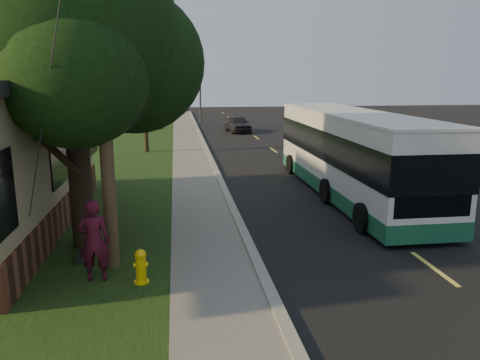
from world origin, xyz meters
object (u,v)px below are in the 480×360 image
leafy_tree (72,40)px  skateboard_main (81,255)px  fire_hydrant (141,266)px  traffic_signal (200,90)px  skateboarder (94,241)px  bare_tree_far (160,106)px  transit_bus (351,152)px  utility_pole (101,61)px  bare_tree_near (145,116)px  distant_car (238,124)px

leafy_tree → skateboard_main: (0.04, -1.04, -5.04)m
leafy_tree → fire_hydrant: bearing=-59.3°
traffic_signal → skateboarder: bearing=-96.9°
leafy_tree → bare_tree_far: leafy_tree is taller
transit_bus → utility_pole: bearing=-143.5°
utility_pole → skateboard_main: size_ratio=10.65×
bare_tree_near → distant_car: bare_tree_near is taller
distant_car → skateboarder: bearing=-109.7°
fire_hydrant → bare_tree_near: 18.10m
bare_tree_far → skateboarder: (-0.56, -29.73, -1.05)m
skateboarder → distant_car: size_ratio=0.45×
bare_tree_near → bare_tree_far: 12.01m
traffic_signal → transit_bus: bearing=-81.6°
transit_bus → distant_car: transit_bus is taller
leafy_tree → bare_tree_near: leafy_tree is taller
fire_hydrant → skateboard_main: size_ratio=0.87×
transit_bus → skateboard_main: transit_bus is taller
transit_bus → bare_tree_near: bearing=125.6°
traffic_signal → transit_bus: (4.03, -27.20, -1.52)m
skateboarder → fire_hydrant: bearing=163.9°
leafy_tree → utility_pole: bearing=-62.4°
bare_tree_near → transit_bus: size_ratio=0.38×
fire_hydrant → transit_bus: transit_bus is taller
skateboard_main → distant_car: (7.25, 26.08, 0.54)m
traffic_signal → transit_bus: size_ratio=0.48×
transit_bus → skateboard_main: (-8.65, -5.19, -1.52)m
fire_hydrant → distant_car: size_ratio=0.19×
leafy_tree → bare_tree_near: size_ratio=1.81×
leafy_tree → distant_car: size_ratio=2.00×
skateboarder → leafy_tree: bearing=-76.1°
utility_pole → skateboarder: 3.76m
utility_pole → transit_bus: utility_pole is taller
leafy_tree → bare_tree_far: 27.56m
traffic_signal → transit_bus: 27.54m
skateboard_main → leafy_tree: bearing=92.3°
distant_car → skateboard_main: bearing=-111.5°
transit_bus → skateboarder: (-8.08, -6.53, -0.69)m
bare_tree_far → skateboard_main: (-1.13, -28.39, -1.87)m
utility_pole → transit_bus: bearing=36.5°
bare_tree_far → skateboard_main: bare_tree_far is taller
leafy_tree → skateboard_main: 5.14m
utility_pole → traffic_signal: (3.81, 33.01, -1.47)m
utility_pole → skateboard_main: utility_pole is taller
skateboarder → skateboard_main: size_ratio=2.08×
bare_tree_near → skateboard_main: 16.52m
bare_tree_near → distant_car: (6.62, 9.69, -1.49)m
fire_hydrant → skateboard_main: bearing=133.5°
bare_tree_near → skateboarder: bare_tree_near is taller
leafy_tree → bare_tree_far: size_ratio=1.94×
utility_pole → distant_car: size_ratio=2.33×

